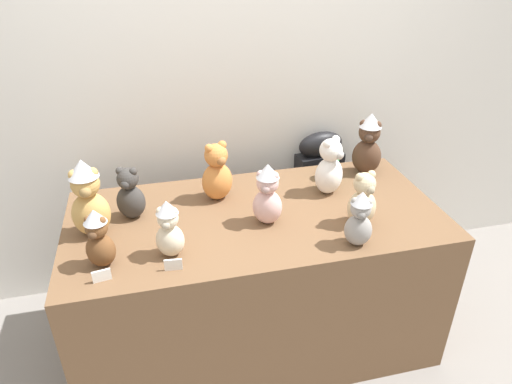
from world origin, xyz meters
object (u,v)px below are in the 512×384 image
at_px(teddy_bear_sand, 363,200).
at_px(teddy_bear_cocoa, 368,145).
at_px(teddy_bear_charcoal, 130,195).
at_px(party_cup_green, 331,169).
at_px(teddy_bear_ginger, 217,173).
at_px(teddy_bear_ash, 359,219).
at_px(teddy_bear_honey, 88,199).
at_px(teddy_bear_snow, 330,168).
at_px(teddy_bear_chestnut, 99,239).
at_px(teddy_bear_blush, 267,195).
at_px(instrument_case, 316,201).
at_px(teddy_bear_cream, 169,229).
at_px(display_table, 256,279).

height_order(teddy_bear_sand, teddy_bear_cocoa, teddy_bear_cocoa).
height_order(teddy_bear_charcoal, party_cup_green, teddy_bear_charcoal).
relative_size(teddy_bear_ginger, party_cup_green, 2.73).
bearing_deg(teddy_bear_ash, teddy_bear_cocoa, 83.71).
relative_size(teddy_bear_sand, teddy_bear_honey, 0.73).
distance_m(teddy_bear_snow, teddy_bear_charcoal, 0.97).
bearing_deg(party_cup_green, teddy_bear_snow, -115.83).
height_order(teddy_bear_cocoa, teddy_bear_chestnut, teddy_bear_cocoa).
relative_size(teddy_bear_blush, teddy_bear_cocoa, 0.86).
bearing_deg(teddy_bear_cocoa, teddy_bear_charcoal, -142.00).
relative_size(instrument_case, teddy_bear_sand, 3.57).
bearing_deg(teddy_bear_blush, teddy_bear_ash, -10.38).
xyz_separation_m(teddy_bear_charcoal, teddy_bear_ash, (0.92, -0.44, 0.01)).
bearing_deg(teddy_bear_honey, teddy_bear_charcoal, 27.77).
bearing_deg(teddy_bear_blush, teddy_bear_cream, -134.72).
relative_size(teddy_bear_sand, teddy_bear_ash, 1.02).
relative_size(teddy_bear_ash, party_cup_green, 2.32).
relative_size(teddy_bear_ash, teddy_bear_cocoa, 0.75).
bearing_deg(teddy_bear_cocoa, teddy_bear_snow, -119.92).
bearing_deg(teddy_bear_blush, teddy_bear_snow, 55.48).
bearing_deg(teddy_bear_sand, display_table, 146.73).
distance_m(teddy_bear_snow, teddy_bear_cocoa, 0.32).
height_order(display_table, teddy_bear_ginger, teddy_bear_ginger).
xyz_separation_m(display_table, teddy_bear_ash, (0.36, -0.33, 0.52)).
distance_m(display_table, teddy_bear_snow, 0.68).
bearing_deg(display_table, teddy_bear_chestnut, -161.73).
distance_m(teddy_bear_cream, teddy_bear_snow, 0.88).
bearing_deg(party_cup_green, teddy_bear_charcoal, -171.83).
height_order(teddy_bear_chestnut, party_cup_green, teddy_bear_chestnut).
relative_size(teddy_bear_snow, teddy_bear_ash, 1.17).
xyz_separation_m(teddy_bear_snow, teddy_bear_honey, (-1.13, -0.11, 0.04)).
distance_m(display_table, teddy_bear_honey, 0.92).
xyz_separation_m(teddy_bear_ginger, teddy_bear_sand, (0.59, -0.37, -0.02)).
height_order(teddy_bear_cream, teddy_bear_honey, teddy_bear_honey).
height_order(teddy_bear_honey, party_cup_green, teddy_bear_honey).
xyz_separation_m(display_table, teddy_bear_honey, (-0.73, 0.01, 0.57)).
bearing_deg(teddy_bear_snow, teddy_bear_ginger, 138.71).
bearing_deg(teddy_bear_charcoal, teddy_bear_snow, 18.34).
relative_size(teddy_bear_ginger, teddy_bear_cocoa, 0.88).
distance_m(teddy_bear_ginger, teddy_bear_cocoa, 0.84).
height_order(teddy_bear_ginger, party_cup_green, teddy_bear_ginger).
xyz_separation_m(display_table, party_cup_green, (0.47, 0.26, 0.45)).
bearing_deg(teddy_bear_honey, teddy_bear_sand, -12.62).
bearing_deg(teddy_bear_cream, instrument_case, 56.55).
height_order(instrument_case, teddy_bear_sand, teddy_bear_sand).
height_order(teddy_bear_blush, teddy_bear_chestnut, teddy_bear_blush).
height_order(teddy_bear_blush, teddy_bear_ginger, teddy_bear_ginger).
distance_m(display_table, teddy_bear_blush, 0.54).
distance_m(teddy_bear_blush, teddy_bear_snow, 0.42).
height_order(display_table, teddy_bear_chestnut, teddy_bear_chestnut).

